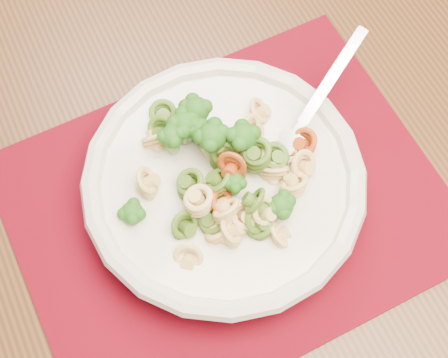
{
  "coord_description": "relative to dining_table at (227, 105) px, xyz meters",
  "views": [
    {
      "loc": [
        -0.12,
        -0.4,
        1.28
      ],
      "look_at": [
        -0.11,
        -0.15,
        0.73
      ],
      "focal_mm": 50.0,
      "sensor_mm": 36.0,
      "label": 1
    }
  ],
  "objects": [
    {
      "name": "pasta_broccoli_heap",
      "position": [
        -0.01,
        -0.16,
        0.13
      ],
      "size": [
        0.23,
        0.23,
        0.06
      ],
      "primitive_type": null,
      "color": "#F1CB77",
      "rests_on": "pasta_bowl"
    },
    {
      "name": "pasta_bowl",
      "position": [
        -0.01,
        -0.16,
        0.12
      ],
      "size": [
        0.28,
        0.28,
        0.05
      ],
      "color": "beige",
      "rests_on": "placemat"
    },
    {
      "name": "fork",
      "position": [
        0.05,
        -0.13,
        0.13
      ],
      "size": [
        0.13,
        0.16,
        0.08
      ],
      "primitive_type": null,
      "rotation": [
        0.0,
        -0.35,
        0.9
      ],
      "color": "silver",
      "rests_on": "pasta_bowl"
    },
    {
      "name": "placemat",
      "position": [
        -0.01,
        -0.17,
        0.09
      ],
      "size": [
        0.51,
        0.47,
        0.0
      ],
      "primitive_type": "cube",
      "rotation": [
        0.0,
        0.0,
        0.42
      ],
      "color": "#580311",
      "rests_on": "dining_table"
    },
    {
      "name": "dining_table",
      "position": [
        0.0,
        0.0,
        0.0
      ],
      "size": [
        1.71,
        1.43,
        0.69
      ],
      "rotation": [
        0.0,
        0.0,
        0.4
      ],
      "color": "#542F17",
      "rests_on": "ground"
    }
  ]
}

